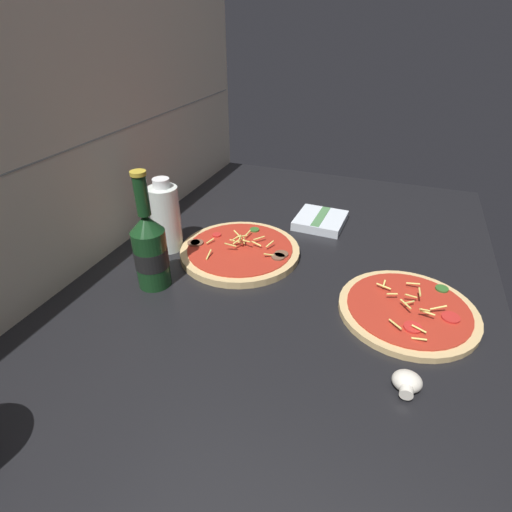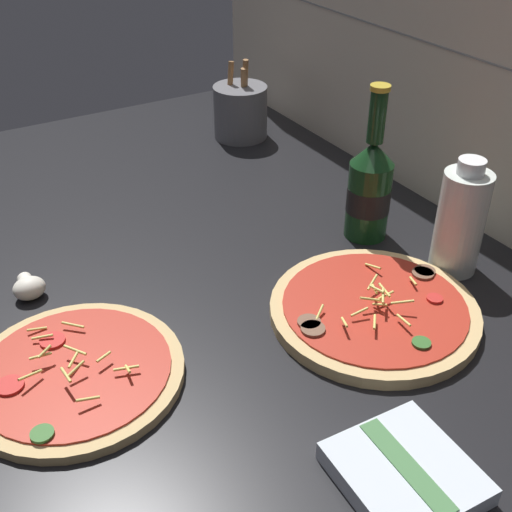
% 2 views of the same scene
% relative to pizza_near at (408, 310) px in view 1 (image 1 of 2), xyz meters
% --- Properties ---
extents(counter_slab, '(1.60, 0.90, 0.03)m').
position_rel_pizza_near_xyz_m(counter_slab, '(-0.06, 0.26, -0.02)').
color(counter_slab, black).
rests_on(counter_slab, ground).
extents(tile_backsplash, '(1.60, 0.01, 0.60)m').
position_rel_pizza_near_xyz_m(tile_backsplash, '(-0.06, 0.71, 0.27)').
color(tile_backsplash, beige).
rests_on(tile_backsplash, ground).
extents(pizza_near, '(0.27, 0.27, 0.04)m').
position_rel_pizza_near_xyz_m(pizza_near, '(0.00, 0.00, 0.00)').
color(pizza_near, tan).
rests_on(pizza_near, counter_slab).
extents(pizza_far, '(0.29, 0.29, 0.05)m').
position_rel_pizza_near_xyz_m(pizza_far, '(0.09, 0.40, 0.00)').
color(pizza_far, tan).
rests_on(pizza_far, counter_slab).
extents(beer_bottle, '(0.07, 0.07, 0.26)m').
position_rel_pizza_near_xyz_m(beer_bottle, '(-0.09, 0.53, 0.08)').
color(beer_bottle, '#143819').
rests_on(beer_bottle, counter_slab).
extents(oil_bottle, '(0.07, 0.07, 0.18)m').
position_rel_pizza_near_xyz_m(oil_bottle, '(0.06, 0.58, 0.08)').
color(oil_bottle, silver).
rests_on(oil_bottle, counter_slab).
extents(mushroom_left, '(0.05, 0.05, 0.03)m').
position_rel_pizza_near_xyz_m(mushroom_left, '(-0.20, -0.01, 0.01)').
color(mushroom_left, white).
rests_on(mushroom_left, counter_slab).
extents(dish_towel, '(0.14, 0.14, 0.03)m').
position_rel_pizza_near_xyz_m(dish_towel, '(0.33, 0.25, 0.00)').
color(dish_towel, silver).
rests_on(dish_towel, counter_slab).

